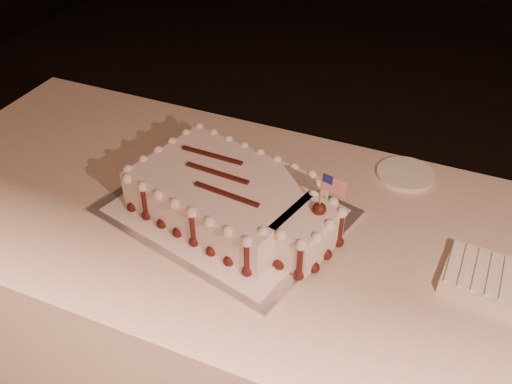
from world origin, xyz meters
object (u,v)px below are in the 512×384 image
at_px(cake_board, 225,211).
at_px(side_plate, 405,174).
at_px(banquet_table, 355,357).
at_px(napkin_stack, 496,281).
at_px(sheet_cake, 234,198).

bearing_deg(cake_board, side_plate, 55.29).
relative_size(banquet_table, napkin_stack, 11.23).
bearing_deg(napkin_stack, sheet_cake, -178.37).
relative_size(cake_board, sheet_cake, 1.01).
distance_m(cake_board, sheet_cake, 0.06).
distance_m(napkin_stack, side_plate, 0.40).
distance_m(cake_board, napkin_stack, 0.61).
bearing_deg(banquet_table, napkin_stack, 0.55).
xyz_separation_m(banquet_table, side_plate, (0.00, 0.31, 0.38)).
bearing_deg(napkin_stack, cake_board, -179.08).
relative_size(sheet_cake, napkin_stack, 2.46).
relative_size(banquet_table, cake_board, 4.52).
bearing_deg(sheet_cake, banquet_table, 2.45).
distance_m(banquet_table, sheet_cake, 0.54).
height_order(banquet_table, sheet_cake, sheet_cake).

